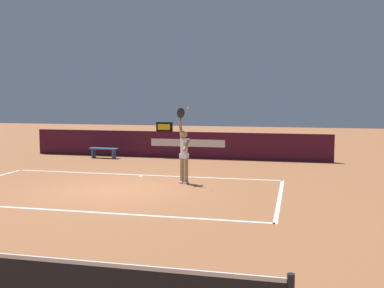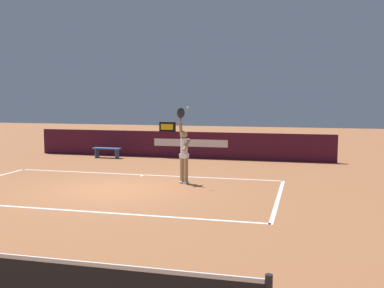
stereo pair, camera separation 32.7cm
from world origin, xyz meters
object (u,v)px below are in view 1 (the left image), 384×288
(speed_display, at_px, (164,127))
(courtside_bench_near, at_px, (104,151))
(tennis_player, at_px, (184,152))
(tennis_ball, at_px, (188,108))

(speed_display, bearing_deg, courtside_bench_near, -161.84)
(speed_display, distance_m, tennis_player, 6.52)
(speed_display, xyz_separation_m, tennis_ball, (2.65, -6.37, 1.06))
(courtside_bench_near, bearing_deg, tennis_player, -45.22)
(tennis_ball, distance_m, courtside_bench_near, 7.95)
(speed_display, xyz_separation_m, tennis_player, (2.43, -6.04, -0.40))
(tennis_ball, height_order, courtside_bench_near, tennis_ball)
(tennis_player, relative_size, courtside_bench_near, 1.83)
(tennis_ball, bearing_deg, tennis_player, 123.68)
(tennis_ball, xyz_separation_m, courtside_bench_near, (-5.34, 5.49, -2.15))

